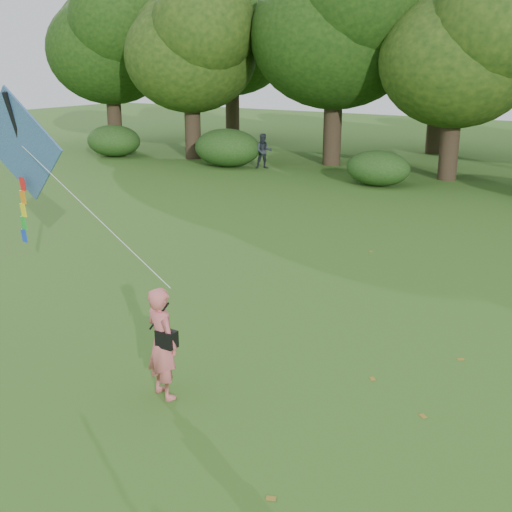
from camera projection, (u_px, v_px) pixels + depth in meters
The scene contains 7 objects.
ground at pixel (207, 376), 10.55m from camera, with size 100.00×100.00×0.00m, color #265114.
man_kite_flyer at pixel (162, 343), 9.70m from camera, with size 0.65×0.42×1.77m, color #D46364.
bystander_left at pixel (264, 151), 30.23m from camera, with size 0.80×0.62×1.64m, color #262C33.
crossbody_bag at pixel (167, 338), 9.58m from camera, with size 0.43×0.20×0.71m.
flying_kite at pixel (21, 148), 11.88m from camera, with size 5.49×1.45×3.00m.
shrub_band at pixel (463, 170), 24.86m from camera, with size 39.15×3.22×1.88m.
fallen_leaves at pixel (398, 360), 11.11m from camera, with size 8.95×14.07×0.01m.
Camera 1 is at (5.78, -7.58, 5.00)m, focal length 45.00 mm.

